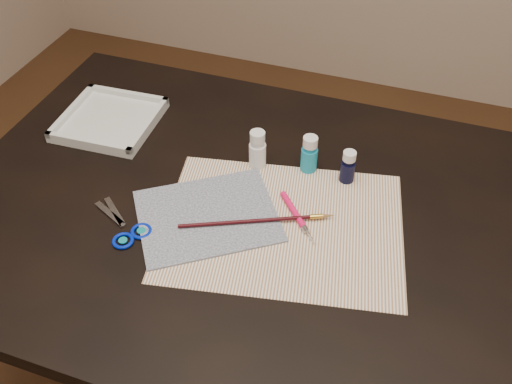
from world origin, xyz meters
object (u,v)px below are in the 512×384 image
(canvas, at_px, (207,216))
(palette_tray, at_px, (110,119))
(paint_bottle_white, at_px, (257,149))
(paint_bottle_navy, at_px, (348,167))
(paint_bottle_cyan, at_px, (309,154))
(scissors, at_px, (117,222))
(paper, at_px, (283,225))

(canvas, relative_size, palette_tray, 1.26)
(paint_bottle_white, distance_m, palette_tray, 0.39)
(paint_bottle_navy, bearing_deg, paint_bottle_white, -175.42)
(paint_bottle_white, xyz_separation_m, paint_bottle_cyan, (0.11, 0.02, -0.00))
(paint_bottle_cyan, height_order, scissors, paint_bottle_cyan)
(canvas, height_order, palette_tray, palette_tray)
(canvas, height_order, scissors, scissors)
(paper, distance_m, palette_tray, 0.53)
(paint_bottle_white, relative_size, palette_tray, 0.42)
(paint_bottle_white, distance_m, scissors, 0.34)
(paint_bottle_navy, distance_m, palette_tray, 0.59)
(paint_bottle_white, relative_size, paint_bottle_navy, 1.18)
(canvas, distance_m, paint_bottle_cyan, 0.26)
(scissors, relative_size, palette_tray, 0.77)
(paint_bottle_cyan, bearing_deg, paper, -90.93)
(paper, xyz_separation_m, paint_bottle_cyan, (0.00, 0.18, 0.04))
(paint_bottle_cyan, xyz_separation_m, scissors, (-0.32, -0.29, -0.04))
(paper, relative_size, paint_bottle_white, 5.17)
(paper, bearing_deg, paint_bottle_navy, 62.66)
(paint_bottle_navy, xyz_separation_m, scissors, (-0.41, -0.28, -0.03))
(paper, bearing_deg, paint_bottle_cyan, 89.07)
(paint_bottle_navy, distance_m, scissors, 0.50)
(canvas, xyz_separation_m, paint_bottle_white, (0.04, 0.19, 0.04))
(canvas, bearing_deg, palette_tray, 148.10)
(paint_bottle_white, bearing_deg, canvas, -103.23)
(paint_bottle_cyan, relative_size, palette_tray, 0.41)
(scissors, bearing_deg, paint_bottle_cyan, -112.63)
(paper, xyz_separation_m, scissors, (-0.32, -0.10, 0.00))
(scissors, bearing_deg, canvas, -129.45)
(palette_tray, bearing_deg, canvas, -31.90)
(paint_bottle_white, relative_size, scissors, 0.55)
(paper, relative_size, palette_tray, 2.17)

